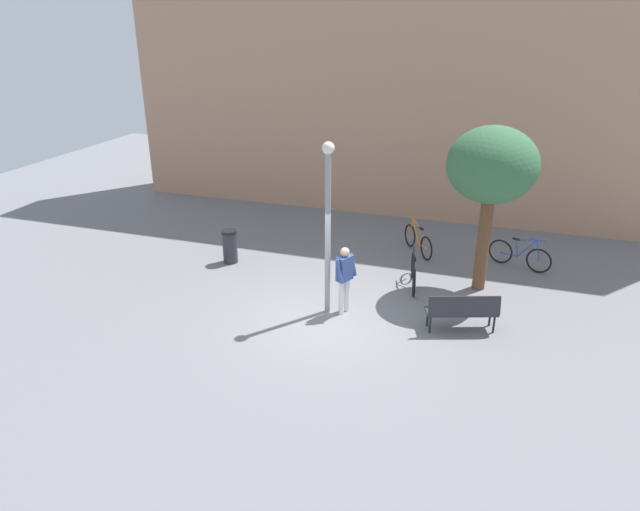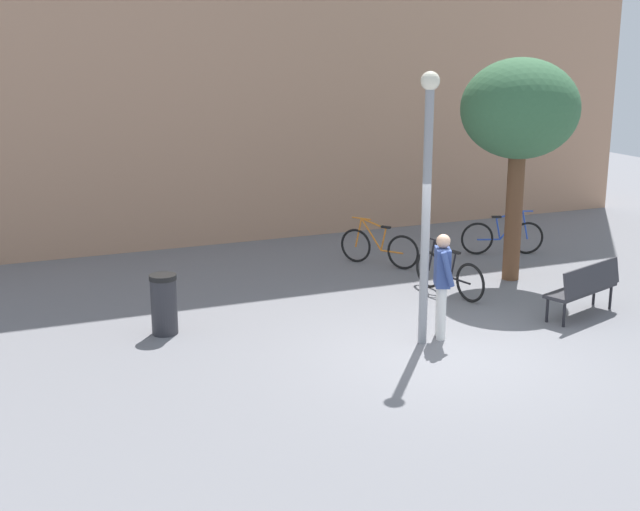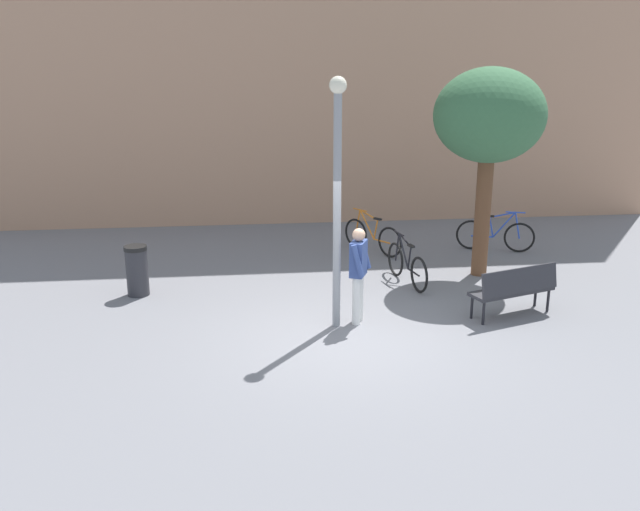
# 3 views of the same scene
# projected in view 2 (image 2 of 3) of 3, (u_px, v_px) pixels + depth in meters

# --- Properties ---
(ground_plane) EXTENTS (36.00, 36.00, 0.00)m
(ground_plane) POSITION_uv_depth(u_px,v_px,m) (443.00, 351.00, 12.88)
(ground_plane) COLOR slate
(building_facade) EXTENTS (19.75, 2.00, 9.81)m
(building_facade) POSITION_uv_depth(u_px,v_px,m) (250.00, 23.00, 19.60)
(building_facade) COLOR tan
(building_facade) RESTS_ON ground_plane
(lamppost) EXTENTS (0.28, 0.28, 4.13)m
(lamppost) POSITION_uv_depth(u_px,v_px,m) (427.00, 188.00, 12.63)
(lamppost) COLOR gray
(lamppost) RESTS_ON ground_plane
(person_by_lamppost) EXTENTS (0.45, 0.63, 1.67)m
(person_by_lamppost) POSITION_uv_depth(u_px,v_px,m) (442.00, 278.00, 13.24)
(person_by_lamppost) COLOR white
(person_by_lamppost) RESTS_ON ground_plane
(park_bench) EXTENTS (1.67, 0.97, 0.92)m
(park_bench) POSITION_uv_depth(u_px,v_px,m) (585.00, 285.00, 14.35)
(park_bench) COLOR #2D2D33
(park_bench) RESTS_ON ground_plane
(plaza_tree) EXTENTS (2.20, 2.20, 4.24)m
(plaza_tree) POSITION_uv_depth(u_px,v_px,m) (520.00, 112.00, 15.90)
(plaza_tree) COLOR brown
(plaza_tree) RESTS_ON ground_plane
(bicycle_blue) EXTENTS (1.72, 0.67, 0.97)m
(bicycle_blue) POSITION_uv_depth(u_px,v_px,m) (503.00, 237.00, 18.51)
(bicycle_blue) COLOR black
(bicycle_blue) RESTS_ON ground_plane
(bicycle_black) EXTENTS (0.42, 1.78, 0.97)m
(bicycle_black) POSITION_uv_depth(u_px,v_px,m) (449.00, 274.00, 15.62)
(bicycle_black) COLOR black
(bicycle_black) RESTS_ON ground_plane
(bicycle_orange) EXTENTS (1.09, 1.50, 0.97)m
(bicycle_orange) POSITION_uv_depth(u_px,v_px,m) (379.00, 247.00, 17.59)
(bicycle_orange) COLOR black
(bicycle_orange) RESTS_ON ground_plane
(trash_bin) EXTENTS (0.43, 0.43, 0.98)m
(trash_bin) POSITION_uv_depth(u_px,v_px,m) (164.00, 304.00, 13.53)
(trash_bin) COLOR #2D2D33
(trash_bin) RESTS_ON ground_plane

